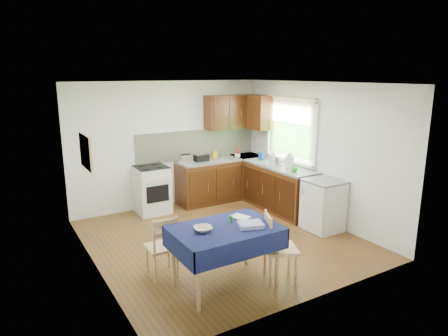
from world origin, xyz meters
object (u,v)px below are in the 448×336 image
chair_far (163,245)px  chair_near (277,245)px  dining_table (225,235)px  dish_rack (275,164)px  sandwich_press (201,157)px  toaster (186,159)px  kettle (290,161)px

chair_far → chair_near: (1.24, -0.84, 0.03)m
dining_table → dish_rack: dish_rack is taller
chair_far → sandwich_press: size_ratio=3.07×
chair_far → dish_rack: size_ratio=2.31×
dining_table → dish_rack: bearing=40.3°
dining_table → dish_rack: 3.14m
chair_near → dish_rack: 2.88m
chair_near → dish_rack: dish_rack is taller
chair_far → sandwich_press: 3.16m
chair_near → toaster: bearing=19.6°
chair_near → kettle: size_ratio=3.13×
chair_far → chair_near: size_ratio=0.94×
dining_table → kettle: 2.99m
dining_table → toaster: toaster is taller
chair_near → toaster: 3.34m
sandwich_press → dish_rack: 1.51m
sandwich_press → kettle: (1.15, -1.41, 0.05)m
chair_far → toaster: toaster is taller
toaster → chair_far: bearing=-145.2°
sandwich_press → kettle: bearing=-57.8°
toaster → kettle: bearing=-65.7°
dining_table → sandwich_press: 3.38m
toaster → dining_table: bearing=-130.3°
dining_table → chair_near: chair_near is taller
dish_rack → chair_far: bearing=-141.6°
chair_near → dish_rack: (1.72, 2.27, 0.44)m
toaster → chair_near: bearing=-118.2°
dining_table → toaster: 3.22m
dish_rack → kettle: kettle is taller
chair_near → kettle: (1.79, 1.92, 0.54)m
chair_near → kettle: bearing=-18.6°
dining_table → dish_rack: size_ratio=3.51×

